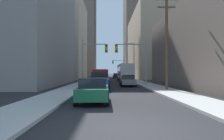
{
  "coord_description": "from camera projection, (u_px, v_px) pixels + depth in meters",
  "views": [
    {
      "loc": [
        -0.81,
        -5.95,
        1.88
      ],
      "look_at": [
        0.0,
        32.51,
        2.29
      ],
      "focal_mm": 30.26,
      "sensor_mm": 36.0,
      "label": 1
    }
  ],
  "objects": [
    {
      "name": "street_lamp_right",
      "position": [
        132.0,
        58.0,
        35.74
      ],
      "size": [
        2.07,
        0.32,
        7.5
      ],
      "color": "gray",
      "rests_on": "ground"
    },
    {
      "name": "traffic_signal_near_right",
      "position": [
        133.0,
        55.0,
        23.83
      ],
      "size": [
        4.05,
        0.44,
        6.0
      ],
      "color": "gray",
      "rests_on": "ground"
    },
    {
      "name": "ground_plane",
      "position": [
        134.0,
        132.0,
        5.95
      ],
      "size": [
        400.0,
        400.0,
        0.0
      ],
      "primitive_type": "plane",
      "color": "black"
    },
    {
      "name": "sidewalk_left",
      "position": [
        95.0,
        78.0,
        55.84
      ],
      "size": [
        2.7,
        160.0,
        0.15
      ],
      "primitive_type": "cube",
      "color": "#9E9E99",
      "rests_on": "ground"
    },
    {
      "name": "cargo_van_red",
      "position": [
        101.0,
        76.0,
        28.09
      ],
      "size": [
        2.16,
        5.27,
        2.26
      ],
      "color": "maroon",
      "rests_on": "ground"
    },
    {
      "name": "traffic_signal_near_left",
      "position": [
        93.0,
        55.0,
        23.72
      ],
      "size": [
        3.27,
        0.44,
        6.0
      ],
      "color": "gray",
      "rests_on": "ground"
    },
    {
      "name": "pickup_truck_blue",
      "position": [
        99.0,
        81.0,
        20.58
      ],
      "size": [
        2.2,
        5.41,
        1.9
      ],
      "color": "navy",
      "rests_on": "ground"
    },
    {
      "name": "sedan_grey",
      "position": [
        128.0,
        80.0,
        24.83
      ],
      "size": [
        1.95,
        4.2,
        1.52
      ],
      "color": "slate",
      "rests_on": "ground"
    },
    {
      "name": "city_bus",
      "position": [
        125.0,
        72.0,
        38.5
      ],
      "size": [
        2.67,
        11.51,
        3.4
      ],
      "color": "silver",
      "rests_on": "ground"
    },
    {
      "name": "sedan_silver",
      "position": [
        105.0,
        76.0,
        48.67
      ],
      "size": [
        1.95,
        4.23,
        1.52
      ],
      "color": "#B7BABF",
      "rests_on": "ground"
    },
    {
      "name": "sedan_navy",
      "position": [
        116.0,
        76.0,
        55.6
      ],
      "size": [
        1.95,
        4.2,
        1.52
      ],
      "color": "#141E4C",
      "rests_on": "ground"
    },
    {
      "name": "sedan_maroon",
      "position": [
        104.0,
        78.0,
        35.19
      ],
      "size": [
        1.95,
        4.26,
        1.52
      ],
      "color": "maroon",
      "rests_on": "ground"
    },
    {
      "name": "building_right_mid_block",
      "position": [
        162.0,
        46.0,
        57.43
      ],
      "size": [
        17.94,
        28.3,
        19.33
      ],
      "primitive_type": "cube",
      "color": "tan",
      "rests_on": "ground"
    },
    {
      "name": "utility_pole_right",
      "position": [
        167.0,
        39.0,
        18.82
      ],
      "size": [
        2.2,
        0.28,
        9.78
      ],
      "color": "brown",
      "rests_on": "ground"
    },
    {
      "name": "sedan_green",
      "position": [
        93.0,
        90.0,
        11.69
      ],
      "size": [
        1.95,
        4.22,
        1.52
      ],
      "color": "#195938",
      "rests_on": "ground"
    },
    {
      "name": "building_left_mid_office",
      "position": [
        52.0,
        40.0,
        51.95
      ],
      "size": [
        17.45,
        18.04,
        21.38
      ],
      "primitive_type": "cube",
      "color": "#B7A893",
      "rests_on": "ground"
    },
    {
      "name": "building_left_far_tower",
      "position": [
        80.0,
        7.0,
        97.21
      ],
      "size": [
        16.07,
        18.56,
        70.49
      ],
      "primitive_type": "cube",
      "color": "#66564C",
      "rests_on": "ground"
    },
    {
      "name": "building_right_far_highrise",
      "position": [
        149.0,
        3.0,
        94.82
      ],
      "size": [
        24.43,
        18.28,
        72.88
      ],
      "primitive_type": "cube",
      "color": "#66564C",
      "rests_on": "ground"
    },
    {
      "name": "traffic_signal_far_right",
      "position": [
        119.0,
        65.0,
        57.1
      ],
      "size": [
        3.62,
        0.44,
        6.0
      ],
      "color": "gray",
      "rests_on": "ground"
    },
    {
      "name": "sidewalk_right",
      "position": [
        127.0,
        78.0,
        56.04
      ],
      "size": [
        2.7,
        160.0,
        0.15
      ],
      "primitive_type": "cube",
      "color": "#9E9E99",
      "rests_on": "ground"
    }
  ]
}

